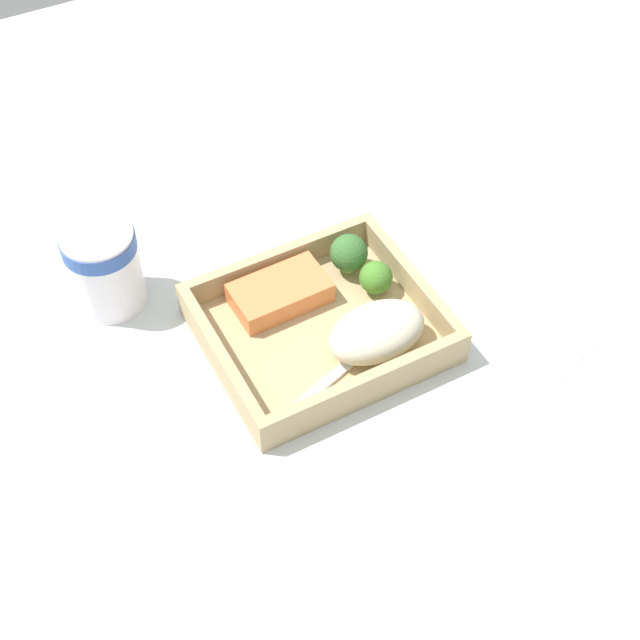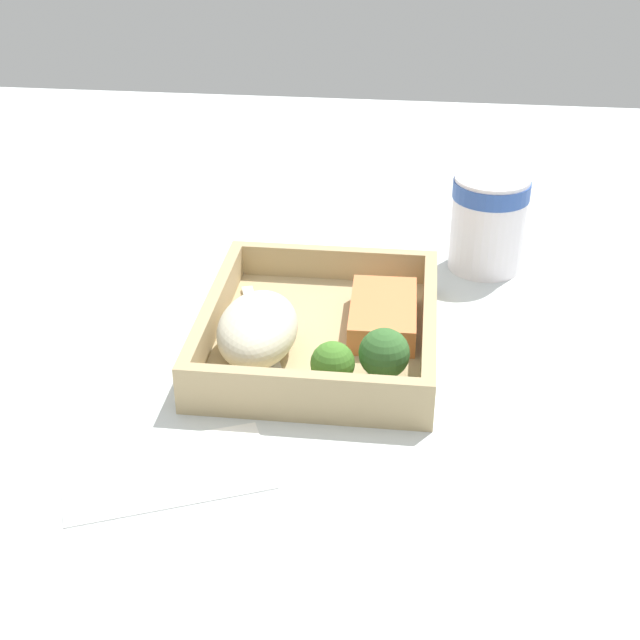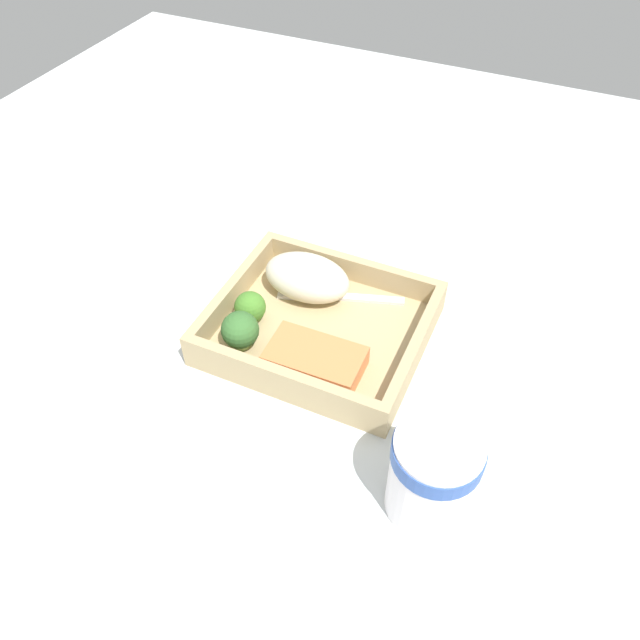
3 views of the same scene
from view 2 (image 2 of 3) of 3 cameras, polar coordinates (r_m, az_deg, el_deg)
The scene contains 10 objects.
ground_plane at distance 84.09cm, azimuth 0.00°, elevation -2.18°, with size 160.00×160.00×2.00cm, color silver.
takeout_tray at distance 83.24cm, azimuth 0.00°, elevation -1.25°, with size 24.52×21.24×1.20cm, color tan.
tray_rim at distance 82.10cm, azimuth 0.00°, elevation 0.08°, with size 24.52×21.24×3.26cm.
salmon_fillet at distance 83.58cm, azimuth 4.05°, elevation 0.34°, with size 10.67×6.13×2.64cm, color #E67E46.
mashed_potatoes at distance 78.86cm, azimuth -4.01°, elevation -0.58°, with size 10.96×7.06×5.16cm, color beige.
broccoli_floret_1 at distance 75.12cm, azimuth 4.12°, elevation -2.21°, with size 4.36×4.36×4.96cm.
broccoli_floret_2 at distance 74.75cm, azimuth 0.81°, elevation -2.83°, with size 3.78×3.78×4.05cm.
fork at distance 82.83cm, azimuth -3.93°, elevation -0.84°, with size 15.55×6.41×0.44cm.
paper_cup at distance 96.96cm, azimuth 10.74°, elevation 6.45°, with size 8.10×8.10×10.38cm.
receipt_slip at distance 69.58cm, azimuth -9.78°, elevation -9.49°, with size 8.33×15.56×0.24cm, color white.
Camera 2 is at (70.48, 8.27, 44.12)cm, focal length 50.00 mm.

